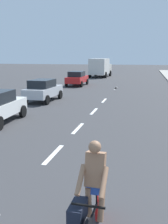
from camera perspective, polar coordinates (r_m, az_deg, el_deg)
name	(u,v)px	position (r m, az deg, el deg)	size (l,w,h in m)	color
ground_plane	(104,101)	(19.05, 4.31, 2.39)	(160.00, 160.00, 0.00)	#38383A
lane_stripe_2	(54,154)	(8.91, -6.67, -9.12)	(0.16, 1.80, 0.01)	white
lane_stripe_3	(78,128)	(11.88, -1.33, -3.57)	(0.16, 1.80, 0.01)	white
lane_stripe_4	(94,111)	(15.49, 2.19, 0.16)	(0.16, 1.80, 0.01)	white
lane_stripe_5	(104,100)	(19.28, 4.42, 2.52)	(0.16, 1.80, 0.01)	white
lane_stripe_6	(116,88)	(26.67, 6.92, 5.15)	(0.16, 1.80, 0.01)	white
lane_stripe_7	(116,88)	(26.97, 6.99, 5.23)	(0.16, 1.80, 0.01)	white
cyclist	(91,195)	(4.81, 1.54, -17.69)	(0.62, 1.71, 1.82)	black
parked_car_silver	(43,90)	(19.12, -8.90, 4.84)	(1.87, 3.85, 1.57)	#B7BABF
parked_car_red	(77,78)	(28.87, -1.54, 7.42)	(1.86, 3.96, 1.57)	red
delivery_truck	(100,67)	(40.95, 3.57, 9.74)	(2.88, 6.34, 2.80)	beige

